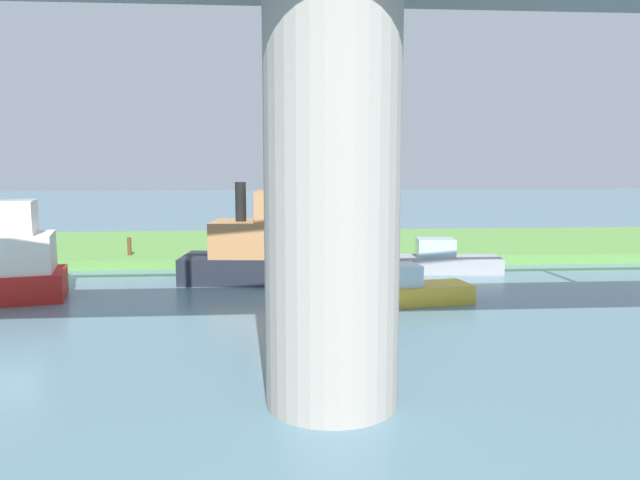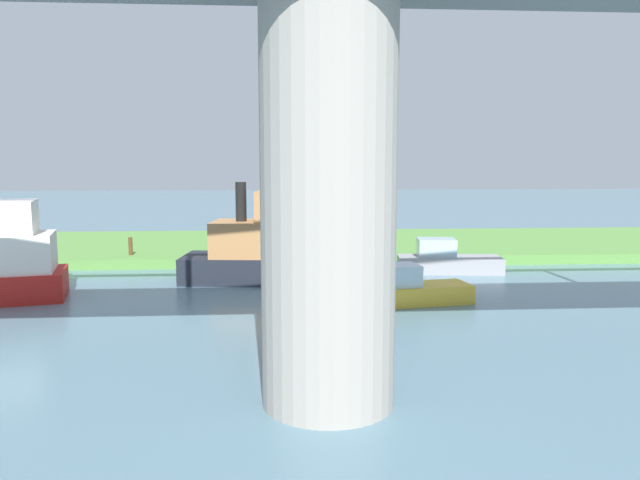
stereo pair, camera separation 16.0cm
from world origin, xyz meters
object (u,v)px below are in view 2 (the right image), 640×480
object	(u,v)px
skiff_small	(408,289)
riverboat_paddlewheel	(287,245)
mooring_post	(131,246)
pontoon_yellow	(446,260)
person_on_bank	(273,238)
bridge_pylon	(328,201)

from	to	relation	value
skiff_small	riverboat_paddlewheel	bearing A→B (deg)	-46.24
mooring_post	skiff_small	world-z (taller)	skiff_small
pontoon_yellow	riverboat_paddlewheel	size ratio (longest dim) A/B	0.57
person_on_bank	skiff_small	xyz separation A→B (m)	(-4.93, 9.92, -0.68)
pontoon_yellow	riverboat_paddlewheel	distance (m)	7.65
person_on_bank	riverboat_paddlewheel	xyz separation A→B (m)	(-0.64, 5.44, 0.38)
person_on_bank	skiff_small	distance (m)	11.09
bridge_pylon	person_on_bank	size ratio (longest dim) A/B	6.22
bridge_pylon	person_on_bank	world-z (taller)	bridge_pylon
bridge_pylon	riverboat_paddlewheel	xyz separation A→B (m)	(0.63, -13.48, -2.75)
person_on_bank	mooring_post	bearing A→B (deg)	6.36
bridge_pylon	riverboat_paddlewheel	size ratio (longest dim) A/B	1.01
bridge_pylon	pontoon_yellow	xyz separation A→B (m)	(-6.78, -15.06, -3.76)
mooring_post	skiff_small	xyz separation A→B (m)	(-11.99, 9.13, -0.43)
skiff_small	bridge_pylon	bearing A→B (deg)	67.89
person_on_bank	riverboat_paddlewheel	world-z (taller)	riverboat_paddlewheel
person_on_bank	mooring_post	world-z (taller)	person_on_bank
person_on_bank	mooring_post	xyz separation A→B (m)	(7.06, 0.79, -0.26)
riverboat_paddlewheel	person_on_bank	bearing A→B (deg)	-83.30
person_on_bank	skiff_small	size ratio (longest dim) A/B	0.31
mooring_post	pontoon_yellow	xyz separation A→B (m)	(-15.11, 3.07, -0.38)
person_on_bank	mooring_post	size ratio (longest dim) A/B	1.57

